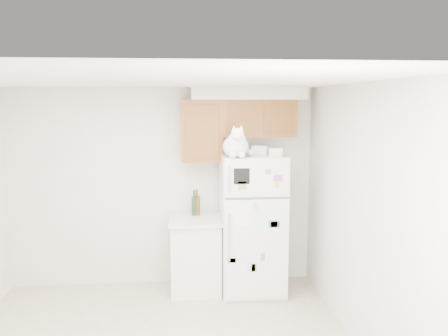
{
  "coord_description": "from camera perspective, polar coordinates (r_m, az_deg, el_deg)",
  "views": [
    {
      "loc": [
        0.25,
        -3.96,
        2.33
      ],
      "look_at": [
        0.75,
        1.55,
        1.55
      ],
      "focal_mm": 38.0,
      "sensor_mm": 36.0,
      "label": 1
    }
  ],
  "objects": [
    {
      "name": "refrigerator",
      "position": [
        5.82,
        3.4,
        -6.71
      ],
      "size": [
        0.76,
        0.78,
        1.7
      ],
      "color": "white",
      "rests_on": "ground_plane"
    },
    {
      "name": "storage_box_back",
      "position": [
        5.74,
        4.33,
        2.21
      ],
      "size": [
        0.21,
        0.18,
        0.1
      ],
      "primitive_type": "cube",
      "rotation": [
        0.0,
        0.0,
        -0.28
      ],
      "color": "white",
      "rests_on": "refrigerator"
    },
    {
      "name": "bottle_green",
      "position": [
        5.92,
        -3.58,
        -4.2
      ],
      "size": [
        0.07,
        0.07,
        0.32
      ],
      "primitive_type": null,
      "color": "#19381E",
      "rests_on": "base_counter"
    },
    {
      "name": "cat",
      "position": [
        5.37,
        1.49,
        2.79
      ],
      "size": [
        0.36,
        0.53,
        0.38
      ],
      "color": "white",
      "rests_on": "refrigerator"
    },
    {
      "name": "base_counter",
      "position": [
        5.94,
        -3.43,
        -10.31
      ],
      "size": [
        0.64,
        0.64,
        0.92
      ],
      "color": "white",
      "rests_on": "ground_plane"
    },
    {
      "name": "bottle_amber",
      "position": [
        5.93,
        -3.27,
        -4.13
      ],
      "size": [
        0.08,
        0.08,
        0.32
      ],
      "primitive_type": null,
      "color": "#593814",
      "rests_on": "base_counter"
    },
    {
      "name": "room_shell",
      "position": [
        4.26,
        -6.83,
        -0.91
      ],
      "size": [
        3.84,
        4.04,
        2.52
      ],
      "color": "silver",
      "rests_on": "ground_plane"
    },
    {
      "name": "storage_box_front",
      "position": [
        5.56,
        6.19,
        1.94
      ],
      "size": [
        0.15,
        0.12,
        0.09
      ],
      "primitive_type": "cube",
      "rotation": [
        0.0,
        0.0,
        -0.04
      ],
      "color": "white",
      "rests_on": "refrigerator"
    }
  ]
}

